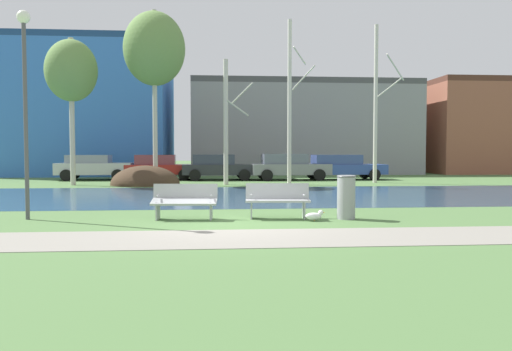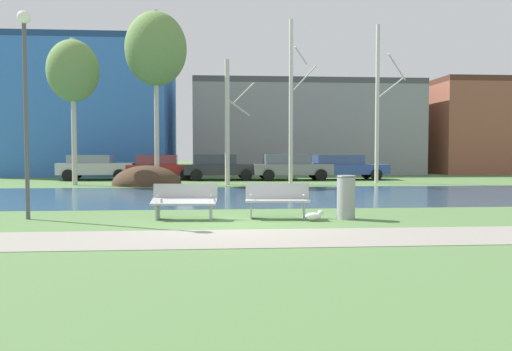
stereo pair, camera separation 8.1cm
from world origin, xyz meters
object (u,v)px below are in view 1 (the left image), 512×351
Objects in this scene: bench_left at (185,200)px; parked_wagon_fourth_grey at (289,166)px; trash_bin at (346,196)px; bench_right at (278,200)px; parked_van_nearest_silver at (94,167)px; parked_suv_fifth_blue at (341,166)px; parked_hatch_third_dark at (217,167)px; seagull at (315,216)px; streetlamp at (25,80)px; parked_sedan_second_red at (160,167)px.

bench_left is 17.14m from parked_wagon_fourth_grey.
trash_bin is (3.99, -0.26, 0.09)m from bench_left.
bench_right is 19.21m from parked_van_nearest_silver.
parked_wagon_fourth_grey reaches higher than parked_suv_fifth_blue.
parked_hatch_third_dark is (-1.34, 16.72, 0.29)m from bench_right.
parked_wagon_fourth_grey is at bearing 83.71° from seagull.
parked_wagon_fourth_grey is 3.06m from parked_suv_fifth_blue.
seagull is 0.10× the size of parked_suv_fifth_blue.
bench_left is at bearing -70.77° from parked_van_nearest_silver.
streetlamp reaches higher than parked_suv_fifth_blue.
parked_wagon_fourth_grey reaches higher than bench_left.
parked_sedan_second_red and parked_suv_fifth_blue have the same top height.
bench_right is at bearing 144.00° from seagull.
streetlamp is 18.55m from parked_wagon_fourth_grey.
parked_hatch_third_dark is at bearing 175.29° from parked_wagon_fourth_grey.
bench_right is 16.61m from parked_wagon_fourth_grey.
parked_suv_fifth_blue is at bearing 76.35° from trash_bin.
seagull is at bearing -82.89° from parked_hatch_third_dark.
parked_wagon_fourth_grey reaches higher than bench_right.
seagull is at bearing -7.40° from streetlamp.
seagull is at bearing -10.79° from bench_left.
parked_suv_fifth_blue is (3.06, 0.13, -0.02)m from parked_wagon_fourth_grey.
streetlamp is 1.14× the size of parked_wagon_fourth_grey.
parked_wagon_fourth_grey is at bearing -7.38° from parked_sedan_second_red.
parked_sedan_second_red reaches higher than parked_van_nearest_silver.
streetlamp is 1.26× the size of parked_sedan_second_red.
parked_sedan_second_red reaches higher than bench_left.
parked_van_nearest_silver is at bearing 97.28° from streetlamp.
bench_left is at bearing 176.24° from trash_bin.
trash_bin is 0.26× the size of parked_van_nearest_silver.
parked_hatch_third_dark is at bearing 178.35° from parked_suv_fifth_blue.
bench_right is at bearing -74.99° from parked_sedan_second_red.
streetlamp is at bearing 175.39° from bench_left.
parked_van_nearest_silver is at bearing 117.13° from seagull.
bench_left is 18.38m from parked_suv_fifth_blue.
bench_left is 1.51× the size of trash_bin.
parked_suv_fifth_blue is (10.41, -0.82, 0.01)m from parked_sedan_second_red.
parked_wagon_fourth_grey reaches higher than trash_bin.
streetlamp is at bearing -118.89° from parked_wagon_fourth_grey.
bench_right is 17.95m from parked_sedan_second_red.
streetlamp is 17.30m from parked_sedan_second_red.
parked_sedan_second_red is at bearing 84.88° from streetlamp.
bench_left reaches higher than seagull.
parked_hatch_third_dark is 7.10m from parked_suv_fifth_blue.
parked_sedan_second_red is at bearing 106.96° from seagull.
streetlamp is (-6.18, 0.31, 2.96)m from bench_right.
bench_right is 16.78m from parked_hatch_third_dark.
parked_sedan_second_red is 3.37m from parked_hatch_third_dark.
bench_right is 1.07m from seagull.
bench_left is at bearing -93.33° from parked_hatch_third_dark.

